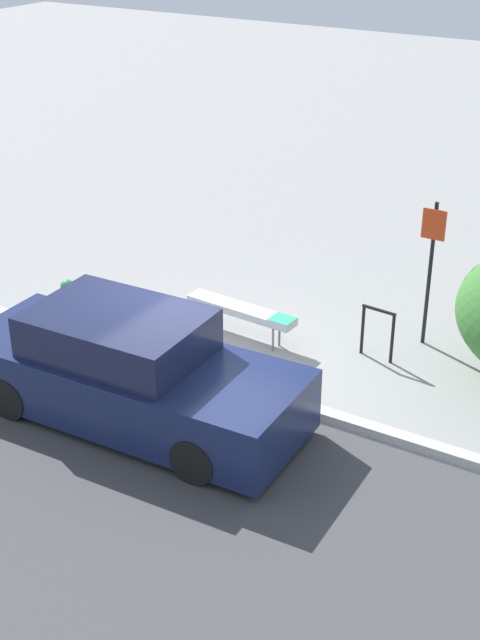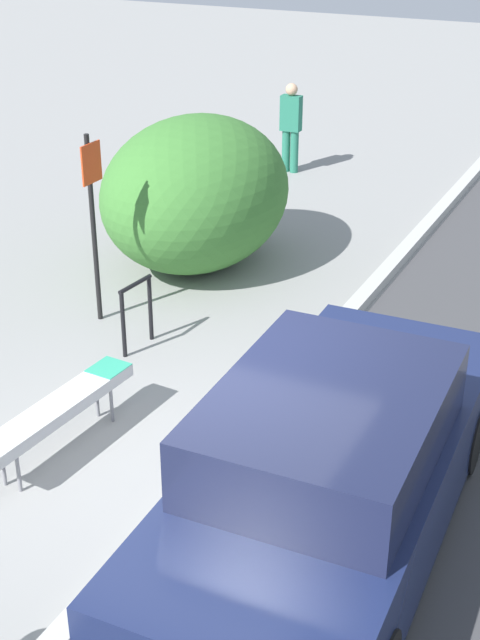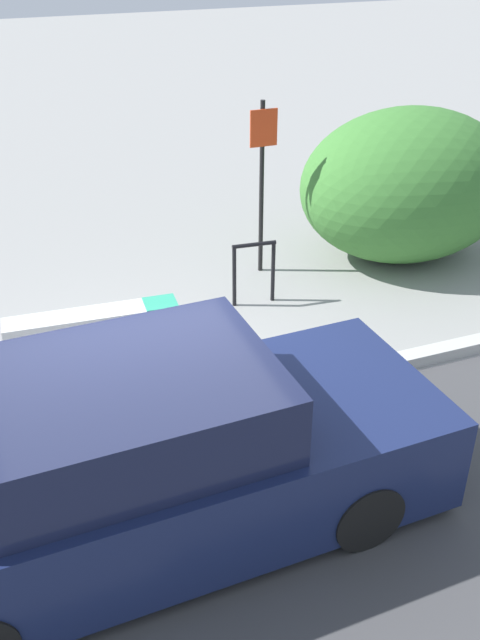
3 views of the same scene
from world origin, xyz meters
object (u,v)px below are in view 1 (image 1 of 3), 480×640
object	(u,v)px
bench	(241,310)
parked_car_near	(129,372)
sign_post	(431,261)
bike_rack	(378,328)
fire_hydrant	(69,300)

from	to	relation	value
bench	parked_car_near	distance (m)	2.73
sign_post	parked_car_near	distance (m)	4.83
bike_rack	fire_hydrant	bearing A→B (deg)	-162.58
bike_rack	fire_hydrant	world-z (taller)	bike_rack
parked_car_near	sign_post	bearing A→B (deg)	55.04
bench	parked_car_near	xyz separation A→B (m)	(-0.09, -2.72, 0.22)
bench	fire_hydrant	size ratio (longest dim) A/B	2.49
bench	bike_rack	xyz separation A→B (m)	(2.08, 0.47, 0.04)
bike_rack	sign_post	bearing A→B (deg)	62.08
fire_hydrant	parked_car_near	size ratio (longest dim) A/B	0.16
fire_hydrant	parked_car_near	world-z (taller)	parked_car_near
bike_rack	parked_car_near	xyz separation A→B (m)	(-2.18, -3.19, 0.18)
bike_rack	parked_car_near	distance (m)	3.86
sign_post	fire_hydrant	distance (m)	5.73
bench	fire_hydrant	xyz separation A→B (m)	(-2.64, -1.01, -0.06)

